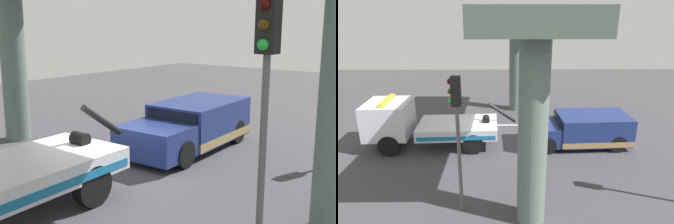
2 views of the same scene
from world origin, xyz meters
TOP-DOWN VIEW (x-y plane):
  - ground_plane at (0.00, 0.00)m, footprint 60.00×40.00m
  - lane_stripe_west at (-6.00, -2.71)m, footprint 2.60×0.16m
  - lane_stripe_mid at (0.00, -2.71)m, footprint 2.60×0.16m
  - towed_van_green at (-3.82, -0.00)m, footprint 5.29×2.42m
  - traffic_light_far at (1.52, 5.21)m, footprint 0.39×0.32m

SIDE VIEW (x-z plane):
  - ground_plane at x=0.00m, z-range -0.10..0.00m
  - lane_stripe_west at x=-6.00m, z-range 0.00..0.01m
  - lane_stripe_mid at x=0.00m, z-range 0.00..0.01m
  - towed_van_green at x=-3.82m, z-range -0.01..1.57m
  - traffic_light_far at x=1.52m, z-range 1.05..5.69m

